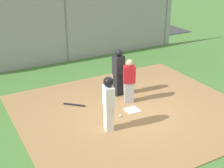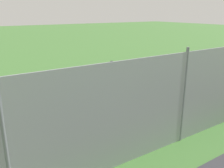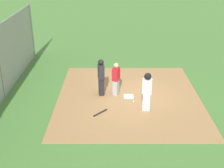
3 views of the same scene
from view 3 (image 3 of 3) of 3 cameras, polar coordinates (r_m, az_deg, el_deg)
The scene contains 8 objects.
ground_plane at distance 13.69m, azimuth 3.18°, elevation -2.51°, with size 140.00×140.00×0.00m, color #477A38.
dirt_infield at distance 13.68m, azimuth 3.18°, elevation -2.45°, with size 7.20×6.40×0.03m, color #9E774C.
home_plate at distance 13.67m, azimuth 3.18°, elevation -2.36°, with size 0.44×0.44×0.02m, color white.
catcher at distance 13.53m, azimuth 0.77°, elevation 1.05°, with size 0.45×0.38×1.54m.
umpire at distance 13.46m, azimuth -2.08°, elevation 1.42°, with size 0.42×0.33×1.72m.
runner at distance 12.21m, azimuth 6.70°, elevation -0.99°, with size 0.33×0.42×1.66m.
baseball_bat at distance 12.30m, azimuth -2.22°, elevation -5.47°, with size 0.06×0.06×0.75m, color black.
baseball at distance 13.18m, azimuth 4.10°, elevation -3.33°, with size 0.07×0.07×0.07m, color white.
Camera 3 is at (12.20, -0.75, 6.16)m, focal length 48.01 mm.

